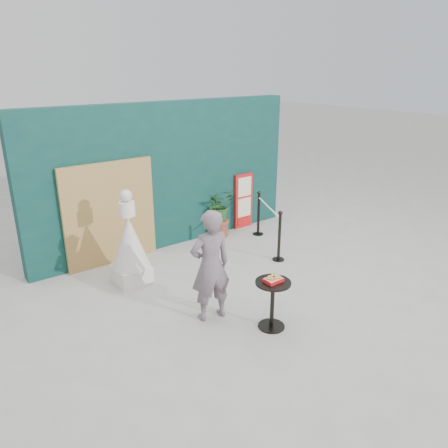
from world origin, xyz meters
TOP-DOWN VIEW (x-y plane):
  - ground at (0.00, 0.00)m, footprint 60.00×60.00m
  - back_wall at (0.00, 3.15)m, footprint 6.00×0.30m
  - bamboo_fence at (-1.40, 2.94)m, footprint 1.80×0.08m
  - woman at (-1.03, 0.16)m, footprint 0.70×0.52m
  - menu_board at (1.90, 2.95)m, footprint 0.50×0.07m
  - statue at (-1.49, 1.95)m, footprint 0.67×0.67m
  - cafe_table at (-0.47, -0.60)m, footprint 0.52×0.52m
  - food_basket at (-0.47, -0.60)m, footprint 0.26×0.19m
  - planter at (1.10, 2.83)m, footprint 0.64×0.56m
  - stanchion_barrier at (1.55, 1.71)m, footprint 0.84×1.54m

SIDE VIEW (x-z plane):
  - ground at x=0.00m, z-range 0.00..0.00m
  - stanchion_barrier at x=1.55m, z-range -0.02..1.01m
  - cafe_table at x=-0.47m, z-range 0.12..0.87m
  - planter at x=1.10m, z-range 0.09..1.18m
  - menu_board at x=1.90m, z-range 0.00..1.30m
  - statue at x=-1.49m, z-range -0.16..1.56m
  - food_basket at x=-0.47m, z-range 0.73..0.84m
  - woman at x=-1.03m, z-range 0.00..1.74m
  - bamboo_fence at x=-1.40m, z-range 0.00..2.00m
  - back_wall at x=0.00m, z-range 0.00..3.00m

